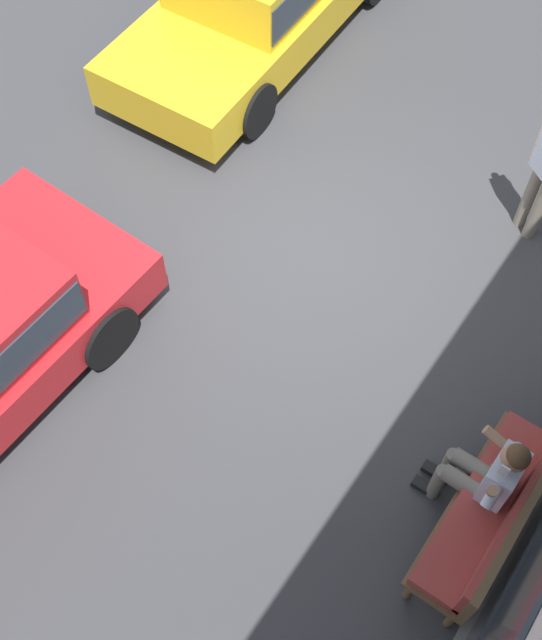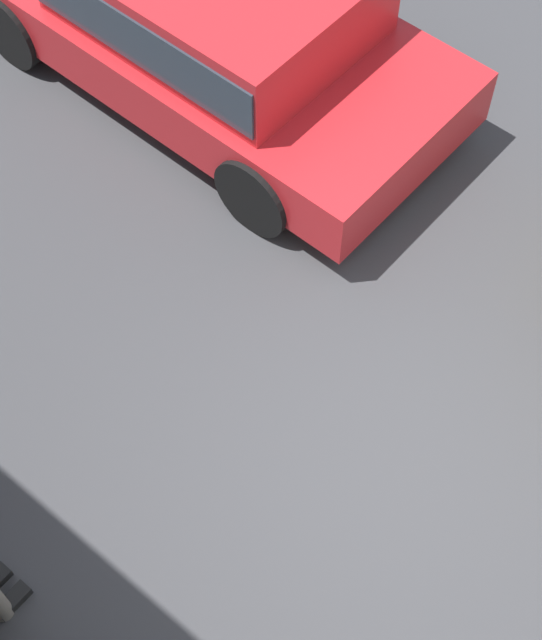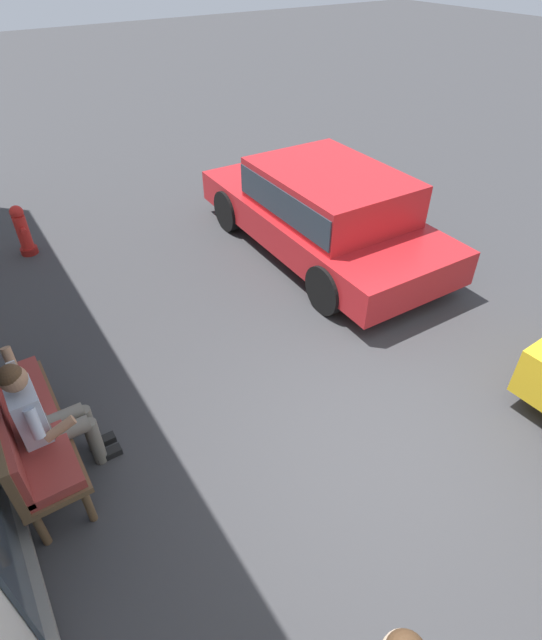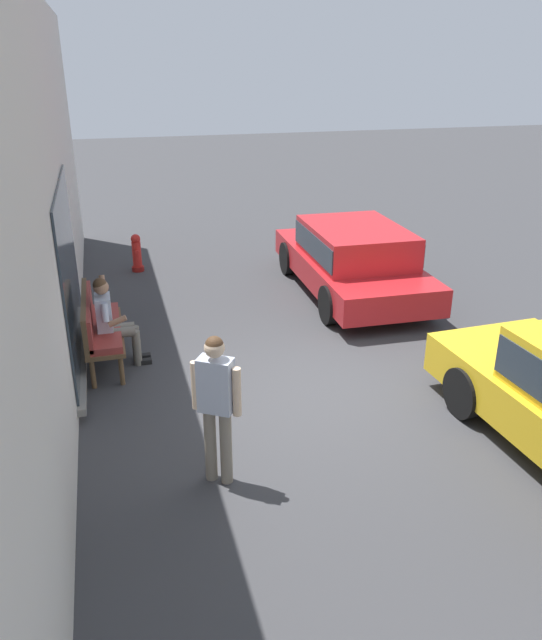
# 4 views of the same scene
# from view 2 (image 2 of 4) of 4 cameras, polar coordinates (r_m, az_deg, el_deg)

# --- Properties ---
(ground_plane) EXTENTS (60.00, 60.00, 0.00)m
(ground_plane) POSITION_cam_2_polar(r_m,az_deg,el_deg) (6.65, 8.56, -9.01)
(ground_plane) COLOR #38383A
(parked_car_mid) EXTENTS (4.47, 2.07, 1.36)m
(parked_car_mid) POSITION_cam_2_polar(r_m,az_deg,el_deg) (8.18, -3.66, 17.46)
(parked_car_mid) COLOR red
(parked_car_mid) RESTS_ON ground_plane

